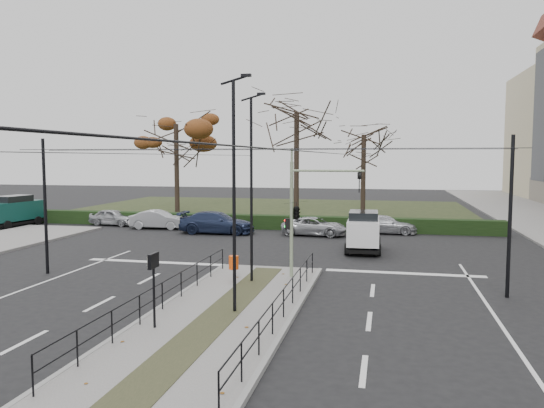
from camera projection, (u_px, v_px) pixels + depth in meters
The scene contains 21 objects.
ground at pixel (243, 297), 19.71m from camera, with size 140.00×140.00×0.00m, color black.
median_island at pixel (222, 314), 17.27m from camera, with size 4.40×15.00×0.14m, color slate.
park at pixel (270, 210), 52.13m from camera, with size 38.00×26.00×0.10m, color black.
hedge at pixel (231, 221), 39.04m from camera, with size 38.00×1.00×1.00m, color black.
median_railing at pixel (221, 288), 17.10m from camera, with size 4.14×13.24×0.92m.
catenary at pixel (253, 202), 20.99m from camera, with size 20.00×34.00×6.00m.
traffic_light at pixel (298, 210), 22.16m from camera, with size 3.34×1.86×4.86m.
litter_bin at pixel (234, 263), 21.66m from camera, with size 0.40×0.40×1.03m.
info_panel at pixel (153, 269), 15.57m from camera, with size 0.13×0.58×2.23m.
streetlamp_median_near at pixel (234, 193), 17.01m from camera, with size 0.64×0.13×7.65m.
streetlamp_median_far at pixel (252, 187), 21.27m from camera, with size 0.63×0.13×7.58m.
parked_car_first at pixel (113, 217), 40.40m from camera, with size 1.48×3.67×1.25m, color #A4A6AB.
parked_car_second at pixel (158, 220), 38.49m from camera, with size 1.42×4.08×1.34m, color #A4A6AB.
parked_car_third at pixel (217, 223), 36.12m from camera, with size 2.09×5.14×1.49m, color #1D2745.
parked_car_fourth at pixel (315, 226), 35.19m from camera, with size 2.01×4.36×1.21m, color #A4A6AB.
white_van at pixel (363, 230), 29.16m from camera, with size 1.97×4.09×2.22m.
green_van at pixel (14, 210), 39.56m from camera, with size 2.28×4.73×2.34m.
rust_tree at pixel (176, 124), 49.01m from camera, with size 8.20×8.20×10.72m.
bare_tree_center at pixel (364, 140), 48.54m from camera, with size 6.00×6.00×9.51m.
bare_tree_near at pixel (297, 120), 44.14m from camera, with size 7.27×7.27×11.76m.
parked_car_fifth at pixel (385, 225), 36.10m from camera, with size 1.71×4.21×1.22m, color #A4A6AB.
Camera 1 is at (5.16, -18.66, 5.17)m, focal length 35.00 mm.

